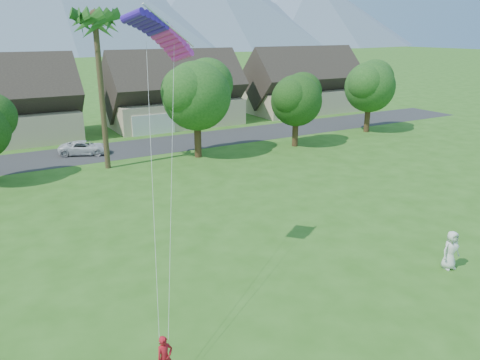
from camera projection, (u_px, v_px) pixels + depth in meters
street at (114, 151)px, 44.27m from camera, size 90.00×7.00×0.01m
kite_flyer at (165, 358)px, 15.18m from camera, size 0.63×0.47×1.57m
watcher at (451, 250)px, 22.21m from camera, size 1.01×0.73×1.92m
parked_car at (84, 148)px, 42.82m from camera, size 4.92×3.66×1.24m
houses_row at (93, 102)px, 50.87m from camera, size 72.75×8.19×8.86m
tree_row at (116, 109)px, 37.21m from camera, size 62.27×6.67×8.45m
fan_palm at (95, 18)px, 35.16m from camera, size 3.00×3.00×13.80m
parafoil_kite at (160, 31)px, 18.77m from camera, size 3.47×1.52×0.50m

